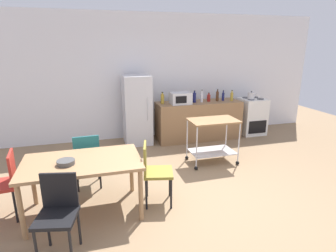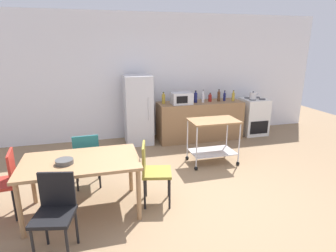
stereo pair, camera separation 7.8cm
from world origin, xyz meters
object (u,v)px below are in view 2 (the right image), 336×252
Objects in this scene: chair_black at (55,209)px; bottle_vinegar at (203,97)px; kitchen_cart at (213,134)px; bottle_hot_sauce at (233,97)px; dining_table at (81,166)px; stove_oven at (253,116)px; fruit_bowl at (64,162)px; chair_red at (4,180)px; bottle_soy_sauce at (196,97)px; chair_olive at (152,169)px; chair_teal at (87,156)px; microwave at (181,98)px; bottle_sesame_oil at (163,99)px; kettle at (253,96)px; bottle_olive_oil at (224,97)px; bottle_sparkling_water at (219,96)px; bottle_soda at (210,98)px; refrigerator at (138,110)px.

chair_black is 3.08× the size of bottle_vinegar.
kitchen_cart is 3.60× the size of bottle_hot_sauce.
bottle_hot_sauce reaches higher than dining_table.
fruit_bowl is (-4.26, -2.55, 0.33)m from stove_oven.
dining_table is 0.99m from chair_red.
bottle_vinegar is (0.17, -0.03, -0.00)m from bottle_soy_sauce.
dining_table is 2.57m from kitchen_cart.
stove_oven is at bearing 2.65° from bottle_vinegar.
chair_olive is 1.00× the size of chair_teal.
microwave reaches higher than stove_oven.
kettle is at bearing -3.60° from bottle_sesame_oil.
fruit_bowl is (-3.43, -2.53, -0.22)m from bottle_olive_oil.
kitchen_cart is 1.64m from bottle_sparkling_water.
chair_black reaches higher than fruit_bowl.
chair_olive is 3.42m from bottle_olive_oil.
fruit_bowl is (-3.27, -2.52, -0.24)m from bottle_sparkling_water.
chair_black is 3.16× the size of bottle_sparkling_water.
stove_oven is at bearing 7.78° from bottle_hot_sauce.
kettle reaches higher than bottle_soda.
microwave is 0.95m from bottle_sparkling_water.
chair_black is at bearing -127.68° from microwave.
bottle_soy_sauce is (0.15, 1.38, 0.45)m from kitchen_cart.
fruit_bowl is (-1.94, -2.59, -0.23)m from bottle_sesame_oil.
fruit_bowl is at bearing -133.59° from microwave.
bottle_sesame_oil is at bearing 124.82° from chair_red.
bottle_sesame_oil reaches higher than fruit_bowl.
chair_olive is 4.03× the size of fruit_bowl.
chair_teal is 3.38× the size of bottle_sesame_oil.
bottle_vinegar is 1.14× the size of bottle_hot_sauce.
bottle_vinegar is (0.92, -0.10, 0.01)m from bottle_sesame_oil.
chair_red is 3.38× the size of bottle_sesame_oil.
bottle_soda is at bearing 179.72° from bottle_olive_oil.
chair_teal is at bearing 64.00° from chair_olive.
refrigerator is at bearing 65.38° from dining_table.
bottle_sesame_oil reaches higher than chair_olive.
stove_oven is 1.14m from bottle_sparkling_water.
bottle_soda is (0.73, 0.09, -0.04)m from microwave.
bottle_hot_sauce is 1.05× the size of kettle.
chair_olive is 3.38× the size of bottle_sesame_oil.
chair_olive is 0.57× the size of refrigerator.
chair_black is 3.15m from kitchen_cart.
bottle_soy_sauce is (2.50, 2.44, 0.35)m from dining_table.
bottle_sesame_oil is at bearing 176.40° from kettle.
dining_table is 0.97× the size of refrigerator.
stove_oven is at bearing 49.03° from chair_black.
chair_red is 0.97× the size of stove_oven.
bottle_vinegar reaches higher than bottle_olive_oil.
chair_olive is 2.73m from microwave.
bottle_sparkling_water is (0.22, -0.01, 0.03)m from bottle_soda.
chair_red is 4.03× the size of fruit_bowl.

